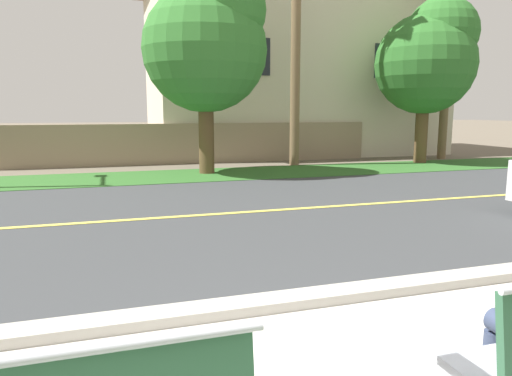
# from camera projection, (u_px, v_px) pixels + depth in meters

# --- Properties ---
(ground_plane) EXTENTS (140.00, 140.00, 0.00)m
(ground_plane) POSITION_uv_depth(u_px,v_px,m) (168.00, 202.00, 9.69)
(ground_plane) COLOR #665B4C
(curb_edge) EXTENTS (44.00, 0.30, 0.11)m
(curb_edge) POSITION_uv_depth(u_px,v_px,m) (246.00, 306.00, 4.36)
(curb_edge) COLOR #ADA89E
(curb_edge) RESTS_ON ground_plane
(street_asphalt) EXTENTS (52.00, 8.00, 0.01)m
(street_asphalt) POSITION_uv_depth(u_px,v_px,m) (179.00, 217.00, 8.28)
(street_asphalt) COLOR #383A3D
(street_asphalt) RESTS_ON ground_plane
(road_centre_line) EXTENTS (48.00, 0.14, 0.01)m
(road_centre_line) POSITION_uv_depth(u_px,v_px,m) (179.00, 217.00, 8.28)
(road_centre_line) COLOR #E0CC4C
(road_centre_line) RESTS_ON ground_plane
(far_verge_grass) EXTENTS (48.00, 2.80, 0.02)m
(far_verge_grass) POSITION_uv_depth(u_px,v_px,m) (151.00, 177.00, 13.22)
(far_verge_grass) COLOR #2D6026
(far_verge_grass) RESTS_ON ground_plane
(shade_tree_left) EXTENTS (3.56, 3.56, 5.87)m
(shade_tree_left) POSITION_uv_depth(u_px,v_px,m) (209.00, 40.00, 13.38)
(shade_tree_left) COLOR brown
(shade_tree_left) RESTS_ON ground_plane
(shade_tree_centre) EXTENTS (3.43, 3.43, 5.66)m
(shade_tree_centre) POSITION_uv_depth(u_px,v_px,m) (429.00, 57.00, 16.30)
(shade_tree_centre) COLOR brown
(shade_tree_centre) RESTS_ON ground_plane
(garden_wall) EXTENTS (13.00, 0.36, 1.40)m
(garden_wall) POSITION_uv_depth(u_px,v_px,m) (195.00, 143.00, 16.63)
(garden_wall) COLOR gray
(garden_wall) RESTS_ON ground_plane
(house_across_street) EXTENTS (12.91, 6.91, 7.40)m
(house_across_street) POSITION_uv_depth(u_px,v_px,m) (292.00, 66.00, 20.61)
(house_across_street) COLOR beige
(house_across_street) RESTS_ON ground_plane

